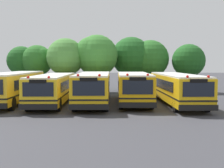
# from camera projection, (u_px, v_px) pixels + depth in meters

# --- Properties ---
(ground_plane) EXTENTS (160.00, 160.00, 0.00)m
(ground_plane) POSITION_uv_depth(u_px,v_px,m) (95.00, 103.00, 23.73)
(ground_plane) COLOR #38383D
(school_bus_0) EXTENTS (2.76, 11.06, 2.68)m
(school_bus_0) POSITION_uv_depth(u_px,v_px,m) (15.00, 86.00, 23.86)
(school_bus_0) COLOR yellow
(school_bus_0) RESTS_ON ground_plane
(school_bus_1) EXTENTS (2.68, 10.96, 2.51)m
(school_bus_1) POSITION_uv_depth(u_px,v_px,m) (54.00, 87.00, 23.48)
(school_bus_1) COLOR yellow
(school_bus_1) RESTS_ON ground_plane
(school_bus_2) EXTENTS (2.60, 10.93, 2.64)m
(school_bus_2) POSITION_uv_depth(u_px,v_px,m) (95.00, 87.00, 23.43)
(school_bus_2) COLOR yellow
(school_bus_2) RESTS_ON ground_plane
(school_bus_3) EXTENTS (2.70, 9.41, 2.63)m
(school_bus_3) POSITION_uv_depth(u_px,v_px,m) (134.00, 87.00, 23.48)
(school_bus_3) COLOR #EAA80C
(school_bus_3) RESTS_ON ground_plane
(school_bus_4) EXTENTS (2.70, 11.59, 2.57)m
(school_bus_4) POSITION_uv_depth(u_px,v_px,m) (177.00, 87.00, 23.39)
(school_bus_4) COLOR yellow
(school_bus_4) RESTS_ON ground_plane
(tree_0) EXTENTS (3.43, 3.43, 5.36)m
(tree_0) POSITION_uv_depth(u_px,v_px,m) (22.00, 60.00, 33.56)
(tree_0) COLOR #4C3823
(tree_0) RESTS_ON ground_plane
(tree_1) EXTENTS (3.65, 3.58, 5.46)m
(tree_1) POSITION_uv_depth(u_px,v_px,m) (39.00, 60.00, 32.91)
(tree_1) COLOR #4C3823
(tree_1) RESTS_ON ground_plane
(tree_2) EXTENTS (4.20, 4.20, 6.13)m
(tree_2) POSITION_uv_depth(u_px,v_px,m) (67.00, 57.00, 31.65)
(tree_2) COLOR #4C3823
(tree_2) RESTS_ON ground_plane
(tree_3) EXTENTS (4.76, 4.69, 6.54)m
(tree_3) POSITION_uv_depth(u_px,v_px,m) (96.00, 55.00, 31.83)
(tree_3) COLOR #4C3823
(tree_3) RESTS_ON ground_plane
(tree_4) EXTENTS (4.71, 4.71, 6.49)m
(tree_4) POSITION_uv_depth(u_px,v_px,m) (133.00, 56.00, 34.03)
(tree_4) COLOR #4C3823
(tree_4) RESTS_ON ground_plane
(tree_5) EXTENTS (4.52, 4.52, 6.12)m
(tree_5) POSITION_uv_depth(u_px,v_px,m) (151.00, 59.00, 33.91)
(tree_5) COLOR #4C3823
(tree_5) RESTS_ON ground_plane
(tree_6) EXTENTS (3.83, 3.83, 5.57)m
(tree_6) POSITION_uv_depth(u_px,v_px,m) (190.00, 61.00, 32.81)
(tree_6) COLOR #4C3823
(tree_6) RESTS_ON ground_plane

